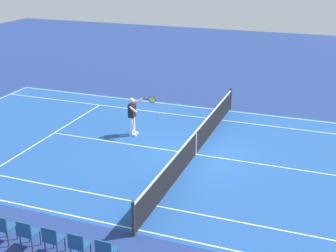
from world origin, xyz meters
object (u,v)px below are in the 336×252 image
(tennis_net, at_px, (196,143))
(spectator_chair_0, at_px, (106,251))
(spectator_chair_3, at_px, (27,232))
(spectator_chair_2, at_px, (52,238))
(spectator_chair_4, at_px, (3,227))
(tennis_player_near, at_px, (133,114))
(spectator_chair_1, at_px, (79,244))
(tennis_ball, at_px, (158,114))

(tennis_net, relative_size, spectator_chair_0, 13.30)
(tennis_net, relative_size, spectator_chair_3, 13.30)
(tennis_net, relative_size, spectator_chair_2, 13.30)
(spectator_chair_3, height_order, spectator_chair_4, same)
(spectator_chair_0, bearing_deg, tennis_player_near, -69.91)
(tennis_player_near, bearing_deg, spectator_chair_1, 105.34)
(spectator_chair_0, height_order, spectator_chair_1, same)
(spectator_chair_2, xyz_separation_m, spectator_chair_3, (0.76, 0.00, 0.00))
(tennis_ball, distance_m, spectator_chair_2, 11.26)
(tennis_player_near, xyz_separation_m, spectator_chair_1, (-2.29, 8.34, -0.41))
(tennis_net, distance_m, spectator_chair_1, 7.36)
(tennis_player_near, distance_m, spectator_chair_3, 8.39)
(spectator_chair_3, bearing_deg, spectator_chair_2, 180.00)
(tennis_net, height_order, spectator_chair_1, tennis_net)
(spectator_chair_3, distance_m, spectator_chair_4, 0.76)
(tennis_ball, xyz_separation_m, spectator_chair_2, (-1.49, 11.15, 0.49))
(spectator_chair_2, bearing_deg, spectator_chair_0, 180.00)
(spectator_chair_0, distance_m, spectator_chair_1, 0.76)
(tennis_player_near, height_order, tennis_ball, tennis_player_near)
(tennis_player_near, xyz_separation_m, spectator_chair_2, (-1.53, 8.34, -0.41))
(spectator_chair_2, distance_m, spectator_chair_4, 1.53)
(tennis_ball, relative_size, spectator_chair_4, 0.08)
(tennis_ball, bearing_deg, spectator_chair_1, 101.40)
(spectator_chair_0, bearing_deg, spectator_chair_2, 0.00)
(tennis_ball, relative_size, spectator_chair_2, 0.08)
(spectator_chair_3, bearing_deg, spectator_chair_0, 180.00)
(tennis_net, distance_m, spectator_chair_4, 7.94)
(spectator_chair_0, bearing_deg, spectator_chair_3, 0.00)
(spectator_chair_3, xyz_separation_m, spectator_chair_4, (0.76, 0.00, 0.00))
(spectator_chair_2, relative_size, spectator_chair_3, 1.00)
(spectator_chair_1, height_order, spectator_chair_4, same)
(tennis_player_near, height_order, spectator_chair_2, tennis_player_near)
(tennis_ball, height_order, spectator_chair_1, spectator_chair_1)
(tennis_ball, bearing_deg, spectator_chair_0, 105.12)
(spectator_chair_0, relative_size, spectator_chair_3, 1.00)
(spectator_chair_0, relative_size, spectator_chair_1, 1.00)
(spectator_chair_0, bearing_deg, spectator_chair_4, 0.00)
(spectator_chair_4, bearing_deg, spectator_chair_3, 180.00)
(spectator_chair_1, bearing_deg, spectator_chair_3, 0.00)
(tennis_ball, xyz_separation_m, spectator_chair_3, (-0.72, 11.15, 0.49))
(spectator_chair_2, bearing_deg, spectator_chair_1, 180.00)
(tennis_player_near, distance_m, spectator_chair_0, 8.89)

